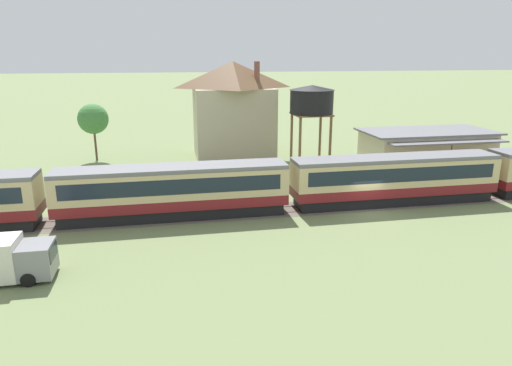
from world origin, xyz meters
name	(u,v)px	position (x,y,z in m)	size (l,w,h in m)	color
ground_plane	(367,211)	(0.00, 0.00, 0.00)	(600.00, 600.00, 0.00)	#707F51
passenger_train	(177,189)	(-15.04, 1.61, 2.25)	(91.44, 3.07, 4.06)	maroon
railway_track	(106,221)	(-20.44, 1.61, 0.01)	(155.22, 3.60, 0.04)	#665B51
station_building	(426,149)	(12.46, 12.50, 2.13)	(14.33, 8.35, 4.20)	beige
station_house_brown_roof	(233,108)	(-7.51, 22.64, 5.90)	(10.09, 8.02, 11.44)	#BCB293
water_tower	(312,101)	(-0.33, 14.28, 7.46)	(4.81, 4.81, 9.12)	brown
yard_tree_1	(93,119)	(-23.97, 23.36, 4.95)	(3.52, 3.52, 6.72)	brown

